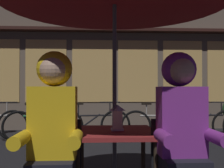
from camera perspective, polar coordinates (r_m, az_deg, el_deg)
cafe_table at (r=2.51m, az=0.53°, el=-11.89°), size 0.72×0.72×0.74m
lantern at (r=2.50m, az=1.08°, el=-6.78°), size 0.11×0.11×0.23m
person_left_hooded at (r=2.08m, az=-12.16°, el=-8.35°), size 0.45×0.56×1.40m
person_right_hooded at (r=2.15m, az=14.28°, el=-8.10°), size 0.45×0.56×1.40m
shopfront_building at (r=8.10m, az=-4.03°, el=13.12°), size 10.00×0.93×6.20m
bicycle_second at (r=6.06m, az=-13.98°, el=-8.22°), size 1.65×0.44×0.84m
bicycle_third at (r=5.93m, az=-4.20°, el=-8.40°), size 1.67×0.25×0.84m
bicycle_fourth at (r=5.96m, az=9.85°, el=-8.35°), size 1.68×0.08×0.84m
bicycle_fifth at (r=6.32m, az=18.31°, el=-7.90°), size 1.68×0.22×0.84m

